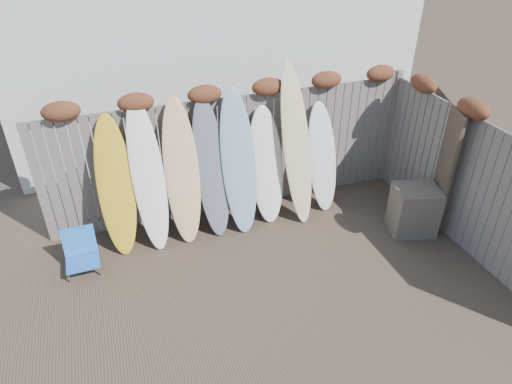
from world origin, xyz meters
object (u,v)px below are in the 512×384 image
object	(u,v)px
wooden_crate	(414,210)
lattice_panel	(437,160)
surfboard_0	(116,187)
beach_chair	(81,252)

from	to	relation	value
wooden_crate	lattice_panel	distance (m)	0.89
wooden_crate	surfboard_0	bearing A→B (deg)	164.80
beach_chair	surfboard_0	size ratio (longest dim) A/B	0.29
lattice_panel	surfboard_0	xyz separation A→B (m)	(-4.93, 0.85, 0.01)
beach_chair	lattice_panel	world-z (taller)	lattice_panel
beach_chair	wooden_crate	distance (m)	5.08
beach_chair	surfboard_0	world-z (taller)	surfboard_0
beach_chair	wooden_crate	xyz separation A→B (m)	(5.01, -0.80, 0.11)
lattice_panel	wooden_crate	bearing A→B (deg)	-125.71
beach_chair	wooden_crate	world-z (taller)	wooden_crate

